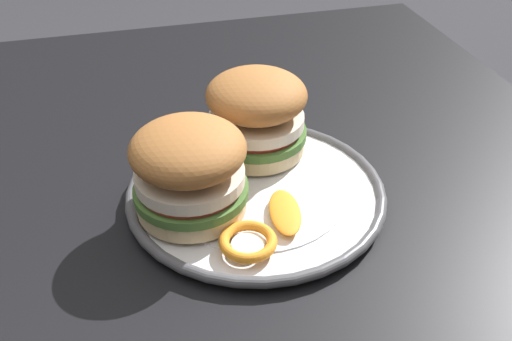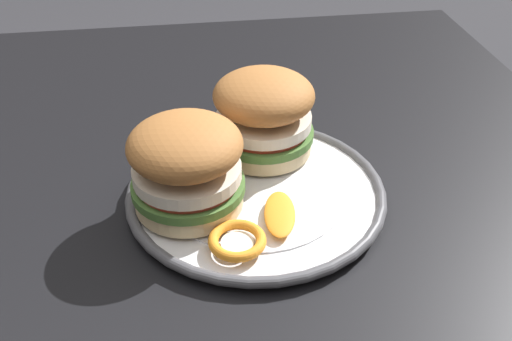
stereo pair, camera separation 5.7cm
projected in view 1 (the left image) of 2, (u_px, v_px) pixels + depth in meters
dining_table at (233, 280)px, 0.71m from camera, size 1.10×0.96×0.78m
dinner_plate at (256, 193)px, 0.65m from camera, size 0.29×0.29×0.02m
sandwich_half_left at (189, 168)px, 0.58m from camera, size 0.17×0.17×0.10m
sandwich_half_right at (256, 113)px, 0.68m from camera, size 0.17×0.17×0.10m
orange_peel_curled at (249, 241)px, 0.56m from camera, size 0.08×0.08×0.01m
orange_peel_strip_long at (285, 212)px, 0.60m from camera, size 0.08×0.04×0.01m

